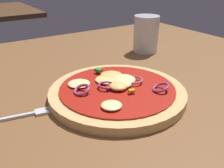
% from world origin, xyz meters
% --- Properties ---
extents(dining_table, '(1.20, 1.06, 0.03)m').
position_xyz_m(dining_table, '(0.00, 0.00, 0.01)').
color(dining_table, brown).
rests_on(dining_table, ground).
extents(pizza, '(0.27, 0.27, 0.03)m').
position_xyz_m(pizza, '(0.02, 0.00, 0.04)').
color(pizza, tan).
rests_on(pizza, dining_table).
extents(fork, '(0.17, 0.04, 0.00)m').
position_xyz_m(fork, '(-0.17, 0.03, 0.03)').
color(fork, silver).
rests_on(fork, dining_table).
extents(beer_glass, '(0.07, 0.07, 0.11)m').
position_xyz_m(beer_glass, '(0.26, 0.20, 0.07)').
color(beer_glass, silver).
rests_on(beer_glass, dining_table).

